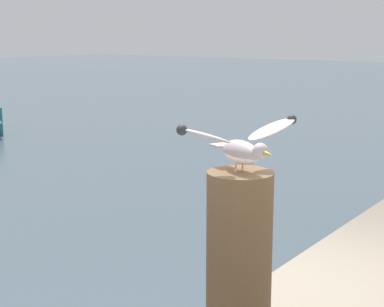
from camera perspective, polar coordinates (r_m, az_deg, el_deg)
mooring_post at (r=2.67m, az=4.42°, el=-9.80°), size 0.28×0.28×0.77m
seagull at (r=2.53m, az=4.64°, el=0.85°), size 0.57×0.38×0.22m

